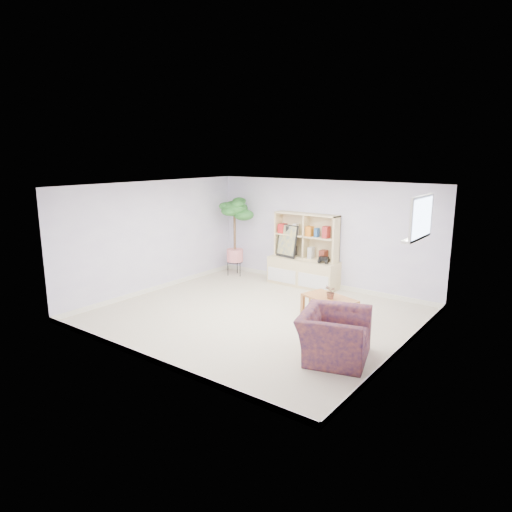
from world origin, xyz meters
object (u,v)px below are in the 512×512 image
Objects in this scene: storage_unit at (304,250)px; floor_tree at (235,237)px; armchair at (334,332)px; coffee_table at (329,308)px.

floor_tree is (-1.84, -0.21, 0.13)m from storage_unit.
floor_tree reaches higher than armchair.
floor_tree reaches higher than storage_unit.
armchair reaches higher than coffee_table.
coffee_table is 1.70m from armchair.
storage_unit is 2.23m from coffee_table.
armchair is at bearing -33.88° from floor_tree.
storage_unit is 1.85m from floor_tree.
storage_unit reaches higher than armchair.
floor_tree is at bearing 174.61° from coffee_table.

